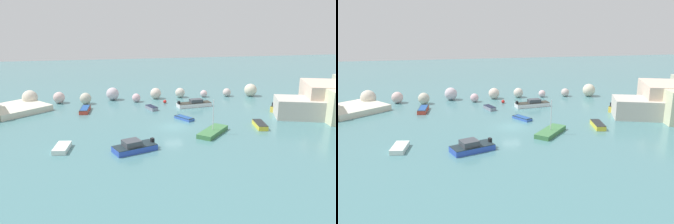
{
  "view_description": "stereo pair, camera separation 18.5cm",
  "coord_description": "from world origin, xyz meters",
  "views": [
    {
      "loc": [
        -9.4,
        -46.45,
        15.09
      ],
      "look_at": [
        0.0,
        4.17,
        1.0
      ],
      "focal_mm": 38.22,
      "sensor_mm": 36.0,
      "label": 1
    },
    {
      "loc": [
        -9.21,
        -46.49,
        15.09
      ],
      "look_at": [
        0.0,
        4.17,
        1.0
      ],
      "focal_mm": 38.22,
      "sensor_mm": 36.0,
      "label": 2
    }
  ],
  "objects": [
    {
      "name": "cove_water",
      "position": [
        0.0,
        0.0,
        0.0
      ],
      "size": [
        160.0,
        160.0,
        0.0
      ],
      "primitive_type": "plane",
      "color": "teal",
      "rests_on": "ground"
    },
    {
      "name": "rock_breakwater",
      "position": [
        -4.78,
        16.84,
        1.08
      ],
      "size": [
        42.56,
        4.43,
        2.61
      ],
      "color": "beige",
      "rests_on": "ground"
    },
    {
      "name": "channel_buoy",
      "position": [
        1.2,
        13.65,
        0.3
      ],
      "size": [
        0.6,
        0.6,
        0.6
      ],
      "primitive_type": "sphere",
      "color": "red",
      "rests_on": "cove_water"
    },
    {
      "name": "moored_boat_0",
      "position": [
        11.74,
        -2.37,
        0.33
      ],
      "size": [
        1.84,
        3.84,
        0.67
      ],
      "rotation": [
        0.0,
        0.0,
        4.56
      ],
      "color": "yellow",
      "rests_on": "cove_water"
    },
    {
      "name": "moored_boat_1",
      "position": [
        4.44,
        -3.94,
        0.3
      ],
      "size": [
        5.24,
        5.56,
        4.57
      ],
      "rotation": [
        0.0,
        0.0,
        0.85
      ],
      "color": "#417E47",
      "rests_on": "cove_water"
    },
    {
      "name": "moored_boat_2",
      "position": [
        5.7,
        10.43,
        0.48
      ],
      "size": [
        5.96,
        2.44,
        1.28
      ],
      "rotation": [
        0.0,
        0.0,
        0.12
      ],
      "color": "white",
      "rests_on": "cove_water"
    },
    {
      "name": "moored_boat_3",
      "position": [
        2.27,
        3.19,
        0.23
      ],
      "size": [
        2.64,
        3.28,
        0.44
      ],
      "rotation": [
        0.0,
        0.0,
        2.12
      ],
      "color": "#385FBF",
      "rests_on": "cove_water"
    },
    {
      "name": "moored_boat_4",
      "position": [
        -6.22,
        -8.15,
        0.5
      ],
      "size": [
        5.34,
        3.77,
        1.34
      ],
      "rotation": [
        0.0,
        0.0,
        3.5
      ],
      "color": "#2F4FB9",
      "rests_on": "cove_water"
    },
    {
      "name": "moored_boat_5",
      "position": [
        -14.36,
        -6.4,
        0.28
      ],
      "size": [
        2.01,
        3.51,
        0.56
      ],
      "rotation": [
        0.0,
        0.0,
        4.57
      ],
      "color": "white",
      "rests_on": "cove_water"
    },
    {
      "name": "moored_boat_6",
      "position": [
        -12.4,
        10.52,
        0.34
      ],
      "size": [
        1.75,
        4.41,
        0.64
      ],
      "rotation": [
        0.0,
        0.0,
        4.61
      ],
      "color": "#C73F30",
      "rests_on": "cove_water"
    },
    {
      "name": "moored_boat_7",
      "position": [
        19.06,
        3.2,
        0.6
      ],
      "size": [
        4.76,
        5.15,
        1.64
      ],
      "rotation": [
        0.0,
        0.0,
        5.42
      ],
      "color": "yellow",
      "rests_on": "cove_water"
    },
    {
      "name": "moored_boat_8",
      "position": [
        -1.71,
        9.82,
        0.29
      ],
      "size": [
        1.9,
        2.82,
        0.59
      ],
      "rotation": [
        0.0,
        0.0,
        1.93
      ],
      "color": "gray",
      "rests_on": "cove_water"
    }
  ]
}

